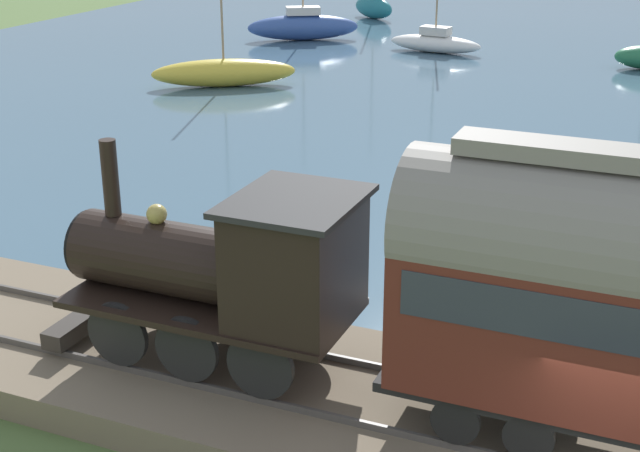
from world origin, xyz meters
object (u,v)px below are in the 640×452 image
Objects in this scene: rowboat_far_out at (433,302)px; rowboat_off_pier at (442,209)px; sailboat_teal at (374,6)px; sailboat_yellow at (224,72)px; sailboat_blue at (303,26)px; sailboat_white at (435,42)px; steam_locomotive at (231,266)px.

rowboat_far_out is 1.01× the size of rowboat_off_pier.
sailboat_teal is 1.49× the size of sailboat_yellow.
sailboat_blue is 29.30m from rowboat_off_pier.
rowboat_off_pier is (-24.99, -15.29, -0.63)m from sailboat_blue.
sailboat_white is (11.89, -6.35, -0.08)m from sailboat_yellow.
steam_locomotive is at bearing -149.72° from rowboat_off_pier.
steam_locomotive is 5.62m from rowboat_far_out.
steam_locomotive is at bearing 176.90° from sailboat_yellow.
rowboat_far_out is at bearing -131.12° from rowboat_off_pier.
steam_locomotive is at bearing -163.29° from sailboat_white.
sailboat_teal reaches higher than sailboat_blue.
sailboat_yellow is at bearing 157.64° from sailboat_blue.
sailboat_blue is 8.21m from sailboat_white.
sailboat_blue is 35.09m from rowboat_far_out.
sailboat_blue reaches higher than rowboat_far_out.
sailboat_yellow is 13.48m from sailboat_white.
sailboat_yellow is 0.94× the size of sailboat_white.
sailboat_white is at bearing -112.17° from sailboat_teal.
sailboat_white is 25.13m from rowboat_off_pier.
sailboat_blue reaches higher than steam_locomotive.
sailboat_teal is 3.45× the size of rowboat_off_pier.
sailboat_white is 2.45× the size of rowboat_off_pier.
sailboat_blue is 2.84× the size of rowboat_far_out.
steam_locomotive is 0.82× the size of sailboat_white.
sailboat_yellow is 2.31× the size of rowboat_off_pier.
sailboat_teal is 22.63m from sailboat_yellow.
sailboat_white reaches higher than sailboat_yellow.
rowboat_off_pier is (-12.20, -13.48, -0.47)m from sailboat_yellow.
sailboat_teal is at bearing -35.05° from sailboat_blue.
steam_locomotive is 10.73m from rowboat_off_pier.
sailboat_blue is at bearing 58.33° from rowboat_far_out.
sailboat_white is at bearing -126.67° from sailboat_blue.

